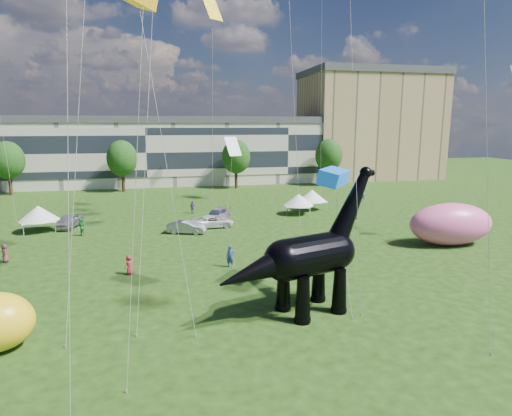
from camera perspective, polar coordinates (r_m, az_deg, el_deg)
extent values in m
plane|color=#16330C|center=(27.36, -0.61, -13.69)|extent=(220.00, 220.00, 0.00)
cube|color=beige|center=(86.59, -14.28, 7.04)|extent=(78.00, 11.00, 12.00)
cube|color=tan|center=(100.05, 14.77, 10.37)|extent=(28.00, 18.00, 22.00)
cylinder|color=#382314|center=(81.90, -29.91, 2.62)|extent=(0.56, 0.56, 3.20)
ellipsoid|color=#14380F|center=(81.47, -30.23, 5.90)|extent=(5.20, 5.20, 6.24)
cylinder|color=#382314|center=(78.30, -17.27, 3.27)|extent=(0.56, 0.56, 3.20)
ellipsoid|color=#14380F|center=(77.85, -17.47, 6.71)|extent=(5.20, 5.20, 6.24)
cylinder|color=#382314|center=(79.06, -2.66, 3.82)|extent=(0.56, 0.56, 3.20)
ellipsoid|color=#14380F|center=(78.61, -2.69, 7.23)|extent=(5.20, 5.20, 6.24)
cylinder|color=#382314|center=(83.91, 9.58, 4.09)|extent=(0.56, 0.56, 3.20)
ellipsoid|color=#14380F|center=(83.49, 9.69, 7.31)|extent=(5.20, 5.20, 6.24)
cone|color=black|center=(25.67, 6.28, -12.08)|extent=(1.21, 1.21, 2.79)
sphere|color=black|center=(26.17, 6.22, -14.56)|extent=(1.02, 1.02, 1.02)
cone|color=black|center=(27.21, 3.67, -10.67)|extent=(1.21, 1.21, 2.79)
sphere|color=black|center=(27.68, 3.63, -13.03)|extent=(1.02, 1.02, 1.02)
cone|color=black|center=(27.31, 11.07, -10.77)|extent=(1.21, 1.21, 2.79)
sphere|color=black|center=(27.79, 10.97, -13.12)|extent=(1.02, 1.02, 1.02)
cone|color=black|center=(28.77, 8.34, -9.54)|extent=(1.21, 1.21, 2.79)
sphere|color=black|center=(29.22, 8.28, -11.80)|extent=(1.02, 1.02, 1.02)
cylinder|color=black|center=(26.41, 7.33, -6.28)|extent=(4.49, 3.60, 2.51)
sphere|color=black|center=(25.31, 3.80, -6.98)|extent=(2.51, 2.51, 2.51)
sphere|color=black|center=(27.61, 10.56, -5.61)|extent=(2.42, 2.42, 2.42)
cone|color=black|center=(27.72, 12.53, 0.11)|extent=(3.76, 2.42, 4.92)
sphere|color=black|center=(28.19, 14.41, 4.59)|extent=(0.78, 0.78, 0.78)
cylinder|color=black|center=(28.39, 14.81, 4.52)|extent=(0.75, 0.59, 0.41)
cone|color=black|center=(24.44, 0.03, -8.39)|extent=(5.28, 3.39, 2.73)
imported|color=silver|center=(52.86, -23.66, -1.58)|extent=(2.73, 4.87, 1.57)
imported|color=gray|center=(46.44, -9.24, -2.55)|extent=(4.38, 2.71, 1.36)
imported|color=silver|center=(48.80, -5.82, -1.82)|extent=(5.04, 2.79, 1.34)
imported|color=#595960|center=(52.39, -5.24, -0.91)|extent=(4.13, 4.97, 1.36)
cube|color=white|center=(59.13, 7.44, 0.88)|extent=(4.06, 4.06, 0.13)
cone|color=white|center=(58.99, 7.46, 1.68)|extent=(5.15, 5.15, 1.57)
cylinder|color=#999999|center=(57.20, 7.25, -0.05)|extent=(0.06, 0.06, 1.15)
cylinder|color=#999999|center=(59.11, 9.43, 0.25)|extent=(0.06, 0.06, 1.15)
cylinder|color=#999999|center=(59.43, 5.43, 0.41)|extent=(0.06, 0.06, 1.15)
cylinder|color=#999999|center=(61.27, 7.58, 0.68)|extent=(0.06, 0.06, 1.15)
cube|color=white|center=(55.89, 5.66, 0.30)|extent=(3.88, 3.88, 0.12)
cone|color=white|center=(55.74, 5.68, 1.12)|extent=(4.92, 4.92, 1.53)
cylinder|color=#999999|center=(54.63, 4.13, -0.53)|extent=(0.06, 0.06, 1.12)
cylinder|color=#999999|center=(54.60, 7.13, -0.59)|extent=(0.06, 0.06, 1.12)
cylinder|color=#999999|center=(57.43, 4.25, 0.04)|extent=(0.06, 0.06, 1.12)
cylinder|color=#999999|center=(57.40, 7.10, -0.02)|extent=(0.06, 0.06, 1.12)
cube|color=silver|center=(52.25, -26.93, -1.53)|extent=(3.92, 3.92, 0.13)
cone|color=silver|center=(52.09, -27.01, -0.59)|extent=(4.96, 4.96, 1.63)
cylinder|color=#999999|center=(50.96, -28.60, -2.66)|extent=(0.07, 0.07, 1.19)
cylinder|color=#999999|center=(50.85, -25.19, -2.38)|extent=(0.07, 0.07, 1.19)
cylinder|color=#999999|center=(53.93, -28.45, -1.96)|extent=(0.07, 0.07, 1.19)
cylinder|color=#999999|center=(53.83, -25.23, -1.69)|extent=(0.07, 0.07, 1.19)
ellipsoid|color=pink|center=(45.30, 24.54, -1.97)|extent=(8.53, 4.75, 4.11)
imported|color=black|center=(54.49, 13.25, -0.58)|extent=(1.04, 1.52, 1.57)
imported|color=teal|center=(67.88, 14.18, 1.65)|extent=(0.64, 0.72, 1.65)
imported|color=#399041|center=(48.19, -22.23, -2.43)|extent=(1.15, 1.10, 1.87)
imported|color=#4A3476|center=(56.88, -8.49, 0.11)|extent=(1.04, 0.84, 1.65)
imported|color=brown|center=(42.08, -30.48, -5.22)|extent=(0.60, 0.83, 1.58)
imported|color=#2A449A|center=(35.10, -3.46, -6.47)|extent=(0.79, 0.69, 1.82)
imported|color=#AC2B31|center=(34.86, -16.55, -7.28)|extent=(0.90, 0.85, 1.55)
plane|color=white|center=(66.36, -3.09, 8.21)|extent=(3.52, 2.79, 2.84)
plane|color=yellow|center=(55.39, -5.79, 24.86)|extent=(3.12, 2.74, 2.55)
cube|color=blue|center=(29.05, 10.30, 4.09)|extent=(3.10, 3.41, 1.24)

